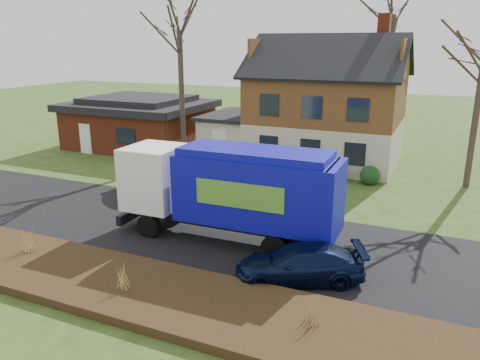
% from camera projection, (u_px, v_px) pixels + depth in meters
% --- Properties ---
extents(ground, '(120.00, 120.00, 0.00)m').
position_uv_depth(ground, '(196.00, 230.00, 19.69)').
color(ground, '#2E4617').
rests_on(ground, ground).
extents(road, '(80.00, 7.00, 0.02)m').
position_uv_depth(road, '(196.00, 230.00, 19.68)').
color(road, black).
rests_on(road, ground).
extents(mulch_verge, '(80.00, 3.50, 0.30)m').
position_uv_depth(mulch_verge, '(115.00, 284.00, 15.00)').
color(mulch_verge, black).
rests_on(mulch_verge, ground).
extents(main_house, '(12.95, 8.95, 9.26)m').
position_uv_depth(main_house, '(320.00, 99.00, 30.15)').
color(main_house, beige).
rests_on(main_house, ground).
extents(ranch_house, '(9.80, 8.20, 3.70)m').
position_uv_depth(ranch_house, '(140.00, 122.00, 35.23)').
color(ranch_house, maroon).
rests_on(ranch_house, ground).
extents(garbage_truck, '(8.92, 2.53, 3.80)m').
position_uv_depth(garbage_truck, '(232.00, 188.00, 18.03)').
color(garbage_truck, black).
rests_on(garbage_truck, ground).
extents(silver_sedan, '(5.42, 3.72, 1.69)m').
position_uv_depth(silver_sedan, '(161.00, 178.00, 24.08)').
color(silver_sedan, '#95969C').
rests_on(silver_sedan, ground).
extents(navy_wagon, '(4.54, 3.31, 1.22)m').
position_uv_depth(navy_wagon, '(300.00, 263.00, 15.36)').
color(navy_wagon, '#0B1632').
rests_on(navy_wagon, ground).
extents(tree_front_west, '(3.88, 3.88, 11.53)m').
position_uv_depth(tree_front_west, '(179.00, 10.00, 28.68)').
color(tree_front_west, '#433428').
rests_on(tree_front_west, ground).
extents(grass_clump_west, '(0.35, 0.29, 0.94)m').
position_uv_depth(grass_clump_west, '(28.00, 239.00, 16.87)').
color(grass_clump_west, tan).
rests_on(grass_clump_west, mulch_verge).
extents(grass_clump_mid, '(0.30, 0.25, 0.84)m').
position_uv_depth(grass_clump_mid, '(123.00, 276.00, 14.30)').
color(grass_clump_mid, tan).
rests_on(grass_clump_mid, mulch_verge).
extents(grass_clump_east, '(0.33, 0.27, 0.81)m').
position_uv_depth(grass_clump_east, '(313.00, 309.00, 12.58)').
color(grass_clump_east, '#9D8445').
rests_on(grass_clump_east, mulch_verge).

